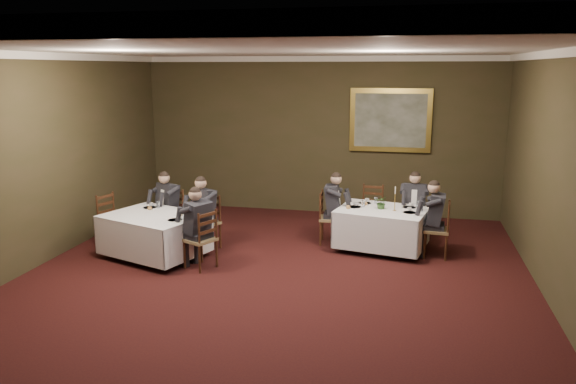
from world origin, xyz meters
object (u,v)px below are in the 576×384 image
at_px(diner_main_endright, 436,228).
at_px(chair_sec_backright, 206,233).
at_px(diner_sec_backleft, 169,215).
at_px(diner_sec_endright, 200,238).
at_px(table_second, 155,232).
at_px(table_main, 382,226).
at_px(painting, 390,120).
at_px(chair_main_backright, 413,226).
at_px(chair_sec_endright, 201,251).
at_px(chair_main_backleft, 371,221).
at_px(chair_main_endleft, 330,229).
at_px(chair_main_endright, 436,241).
at_px(centerpiece, 382,202).
at_px(diner_main_backright, 414,215).
at_px(candlestick, 395,202).
at_px(diner_sec_backright, 205,221).
at_px(diner_main_endleft, 331,217).
at_px(chair_sec_endleft, 114,232).
at_px(chair_sec_backleft, 170,226).

xyz_separation_m(diner_main_endright, chair_sec_backright, (-4.10, -0.41, -0.23)).
bearing_deg(diner_sec_backleft, diner_sec_endright, 159.95).
bearing_deg(table_second, table_main, 18.00).
relative_size(table_main, painting, 1.01).
height_order(chair_main_backright, diner_sec_backleft, diner_sec_backleft).
bearing_deg(chair_sec_endright, chair_main_backleft, -20.48).
bearing_deg(painting, diner_sec_backleft, -145.11).
height_order(table_main, chair_sec_endright, chair_sec_endright).
xyz_separation_m(chair_main_endleft, chair_sec_backright, (-2.18, -0.79, 0.00)).
distance_m(chair_main_endright, centerpiece, 1.17).
bearing_deg(chair_sec_backright, diner_main_backright, -133.15).
relative_size(diner_main_endright, candlestick, 2.97).
relative_size(chair_main_backleft, centerpiece, 3.85).
height_order(chair_main_backright, centerpiece, centerpiece).
bearing_deg(chair_sec_backright, table_main, -141.49).
xyz_separation_m(diner_sec_backright, centerpiece, (3.13, 0.62, 0.38)).
bearing_deg(diner_main_endleft, diner_sec_endright, -50.31).
relative_size(table_main, centerpiece, 6.80).
bearing_deg(candlestick, painting, 94.88).
bearing_deg(candlestick, chair_sec_backright, -171.10).
relative_size(chair_sec_endleft, centerpiece, 3.85).
bearing_deg(diner_main_endright, diner_sec_backleft, 95.96).
relative_size(chair_sec_backright, candlestick, 2.21).
distance_m(table_main, diner_main_endleft, 0.97).
distance_m(chair_main_backleft, chair_sec_endleft, 4.90).
bearing_deg(diner_sec_endright, chair_main_backright, -30.08).
height_order(table_main, chair_main_endleft, chair_main_endleft).
height_order(diner_main_endright, candlestick, diner_main_endright).
xyz_separation_m(chair_sec_backleft, candlestick, (4.19, 0.23, 0.65)).
xyz_separation_m(chair_sec_backleft, centerpiece, (3.96, 0.32, 0.61)).
bearing_deg(chair_main_endleft, chair_main_backright, 105.18).
bearing_deg(chair_main_endright, diner_sec_backleft, 95.94).
bearing_deg(chair_main_backright, diner_main_backright, 90.00).
bearing_deg(candlestick, diner_sec_backright, -170.94).
bearing_deg(candlestick, diner_sec_backleft, -176.72).
distance_m(chair_main_endleft, diner_sec_backleft, 3.07).
height_order(chair_main_backright, chair_sec_endleft, same).
bearing_deg(centerpiece, diner_main_endleft, 169.10).
bearing_deg(chair_sec_endleft, chair_main_endleft, 124.41).
relative_size(diner_sec_backright, chair_sec_endleft, 1.35).
height_order(diner_main_endright, painting, painting).
xyz_separation_m(chair_main_backright, candlestick, (-0.35, -0.77, 0.65)).
bearing_deg(diner_sec_backright, chair_main_backright, -132.88).
bearing_deg(candlestick, chair_sec_backleft, -176.85).
bearing_deg(diner_main_endright, chair_sec_endright, 114.78).
height_order(table_main, chair_main_backright, chair_main_backright).
distance_m(table_second, painting, 5.60).
distance_m(diner_sec_backleft, painting, 5.12).
bearing_deg(chair_sec_backleft, table_second, 126.96).
relative_size(chair_main_backleft, diner_sec_endright, 0.74).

